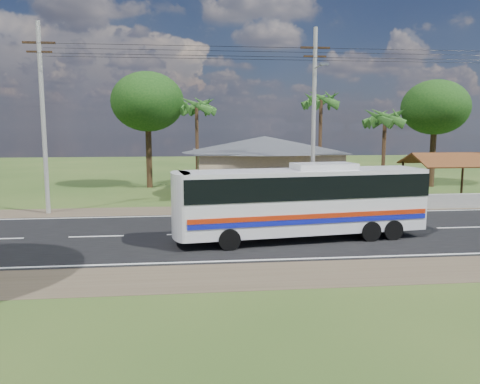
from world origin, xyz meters
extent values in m
plane|color=#274318|center=(0.00, 0.00, 0.00)|extent=(120.00, 120.00, 0.00)
cube|color=black|center=(0.00, 0.00, 0.01)|extent=(120.00, 10.00, 0.02)
cube|color=brown|center=(0.00, 6.50, 0.01)|extent=(120.00, 3.00, 0.01)
cube|color=brown|center=(0.00, -6.50, 0.01)|extent=(120.00, 3.00, 0.01)
cube|color=silver|center=(0.00, 4.70, 0.03)|extent=(120.00, 0.15, 0.01)
cube|color=silver|center=(0.00, -4.70, 0.03)|extent=(120.00, 0.15, 0.01)
cube|color=silver|center=(0.00, 0.00, 0.03)|extent=(120.00, 0.15, 0.01)
cube|color=tan|center=(1.00, 13.00, 1.60)|extent=(10.00, 8.00, 3.20)
cube|color=#4C4F54|center=(1.00, 13.00, 3.25)|extent=(10.60, 8.60, 0.10)
pyramid|color=#4C4F54|center=(1.00, 13.00, 4.40)|extent=(12.40, 10.00, 1.20)
cube|color=black|center=(-2.00, 8.98, 1.70)|extent=(1.20, 0.08, 1.20)
cube|color=black|center=(1.00, 8.98, 1.70)|extent=(1.20, 0.08, 1.20)
cube|color=black|center=(4.00, 8.98, 1.70)|extent=(1.20, 0.08, 1.20)
cylinder|color=#332212|center=(10.70, 6.70, 1.30)|extent=(0.16, 0.16, 2.60)
cylinder|color=#332212|center=(10.70, 10.30, 1.30)|extent=(0.16, 0.16, 2.60)
cylinder|color=#332212|center=(15.30, 10.30, 1.30)|extent=(0.16, 0.16, 2.60)
cube|color=brown|center=(13.00, 7.40, 2.90)|extent=(5.20, 2.28, 0.90)
cube|color=brown|center=(13.00, 9.60, 2.90)|extent=(5.20, 2.28, 0.90)
cube|color=#332212|center=(13.00, 8.50, 3.25)|extent=(5.20, 0.12, 0.12)
cube|color=#9E9E99|center=(12.00, 5.60, 0.45)|extent=(7.00, 0.30, 0.90)
cylinder|color=#9E9E99|center=(-13.00, 6.50, 5.50)|extent=(0.26, 0.26, 11.00)
cube|color=#332212|center=(-13.00, 6.50, 9.80)|extent=(1.80, 0.12, 0.12)
cube|color=#332212|center=(-13.00, 6.50, 9.30)|extent=(1.40, 0.10, 0.10)
cylinder|color=#9E9E99|center=(3.00, 6.50, 5.50)|extent=(0.26, 0.26, 11.00)
cube|color=#332212|center=(3.00, 6.50, 9.80)|extent=(1.80, 0.12, 0.12)
cube|color=#332212|center=(3.00, 6.50, 9.30)|extent=(1.40, 0.10, 0.10)
cylinder|color=gray|center=(3.00, 5.50, 8.60)|extent=(0.08, 2.00, 0.08)
cube|color=gray|center=(3.00, 4.50, 8.60)|extent=(0.50, 0.18, 0.12)
cylinder|color=black|center=(-5.00, 6.50, 9.60)|extent=(16.00, 0.02, 0.02)
cylinder|color=black|center=(10.50, 6.50, 9.60)|extent=(15.00, 0.02, 0.02)
cylinder|color=#47301E|center=(9.50, 11.00, 3.00)|extent=(0.28, 0.28, 6.00)
cylinder|color=#47301E|center=(6.00, 15.50, 3.75)|extent=(0.28, 0.28, 7.50)
cylinder|color=#47301E|center=(-4.00, 16.00, 3.50)|extent=(0.28, 0.28, 7.00)
cylinder|color=#47301E|center=(-8.00, 18.00, 2.97)|extent=(0.50, 0.50, 5.95)
ellipsoid|color=#11350E|center=(-8.00, 18.00, 7.15)|extent=(6.00, 6.00, 4.92)
cylinder|color=#47301E|center=(16.00, 16.00, 2.80)|extent=(0.50, 0.50, 5.60)
ellipsoid|color=#11350E|center=(16.00, 16.00, 6.72)|extent=(5.60, 5.60, 4.59)
cube|color=silver|center=(0.47, -1.52, 1.80)|extent=(11.27, 3.75, 2.77)
cube|color=black|center=(0.47, -1.52, 2.49)|extent=(11.33, 3.81, 1.01)
cube|color=black|center=(-5.02, -2.25, 2.17)|extent=(0.39, 2.12, 1.66)
cube|color=#A6240A|center=(0.62, -2.68, 1.29)|extent=(10.79, 1.47, 0.20)
cube|color=#0E149A|center=(0.62, -2.68, 1.06)|extent=(10.79, 1.47, 0.20)
cube|color=silver|center=(1.38, -1.40, 3.32)|extent=(2.94, 1.83, 0.28)
cylinder|color=black|center=(-3.05, -3.06, 0.46)|extent=(0.96, 0.44, 0.92)
cylinder|color=black|center=(-3.33, -0.96, 0.46)|extent=(0.96, 0.44, 0.92)
cylinder|color=black|center=(3.35, -2.21, 0.46)|extent=(0.96, 0.44, 0.92)
cylinder|color=black|center=(3.07, -0.10, 0.46)|extent=(0.96, 0.44, 0.92)
cylinder|color=black|center=(4.45, -2.06, 0.46)|extent=(0.96, 0.44, 0.92)
cylinder|color=black|center=(4.17, 0.04, 0.46)|extent=(0.96, 0.44, 0.92)
imported|color=black|center=(1.72, 6.32, 0.40)|extent=(1.62, 0.96, 0.81)
camera|label=1|loc=(-4.64, -21.87, 5.07)|focal=35.00mm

